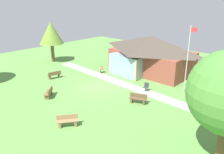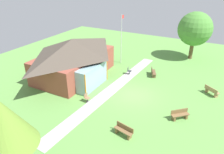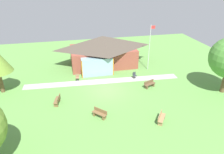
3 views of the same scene
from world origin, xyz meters
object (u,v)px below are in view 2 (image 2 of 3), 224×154
object	(u,v)px
bench_front_center	(180,115)
tree_west_hedge	(3,123)
pavilion	(75,57)
flagpole	(121,37)
bench_mid_left	(124,131)
bench_mid_right	(153,72)
bench_front_right	(212,91)
tree_far_east	(195,29)
patio_chair_west	(87,98)
patio_chair_lawn_spare	(129,71)

from	to	relation	value
bench_front_center	tree_west_hedge	world-z (taller)	tree_west_hedge
bench_front_center	pavilion	bearing A→B (deg)	-54.65
flagpole	bench_mid_left	xyz separation A→B (m)	(-12.45, -6.30, -3.06)
bench_mid_right	bench_mid_left	world-z (taller)	same
bench_front_right	tree_west_hedge	world-z (taller)	tree_west_hedge
pavilion	bench_front_center	world-z (taller)	pavilion
pavilion	tree_far_east	world-z (taller)	tree_far_east
pavilion	tree_west_hedge	world-z (taller)	tree_west_hedge
bench_front_center	patio_chair_west	distance (m)	8.25
tree_far_east	bench_mid_right	bearing A→B (deg)	159.96
bench_front_right	patio_chair_lawn_spare	distance (m)	9.02
bench_mid_right	bench_front_center	world-z (taller)	same
bench_front_center	patio_chair_west	size ratio (longest dim) A/B	1.63
bench_mid_left	patio_chair_lawn_spare	world-z (taller)	patio_chair_lawn_spare
flagpole	bench_mid_right	world-z (taller)	flagpole
patio_chair_west	tree_far_east	distance (m)	17.66
bench_mid_left	tree_west_hedge	bearing A→B (deg)	69.04
flagpole	tree_far_east	distance (m)	9.90
bench_mid_right	bench_front_center	size ratio (longest dim) A/B	1.11
bench_front_center	tree_west_hedge	size ratio (longest dim) A/B	0.26
patio_chair_lawn_spare	tree_far_east	size ratio (longest dim) A/B	0.13
flagpole	bench_front_right	bearing A→B (deg)	-105.68
pavilion	bench_front_center	distance (m)	12.86
flagpole	tree_far_east	xyz separation A→B (m)	(5.98, -7.86, 0.68)
bench_mid_right	pavilion	bearing A→B (deg)	-85.58
flagpole	patio_chair_lawn_spare	bearing A→B (deg)	-139.11
bench_front_center	patio_chair_lawn_spare	size ratio (longest dim) A/B	1.63
bench_front_center	tree_west_hedge	xyz separation A→B (m)	(-10.06, 7.16, 3.56)
bench_front_right	patio_chair_west	xyz separation A→B (m)	(-6.82, 10.04, 0.01)
bench_front_center	patio_chair_lawn_spare	world-z (taller)	patio_chair_lawn_spare
bench_mid_left	patio_chair_lawn_spare	distance (m)	10.42
tree_west_hedge	bench_mid_left	bearing A→B (deg)	-32.68
bench_mid_right	bench_front_center	xyz separation A→B (m)	(-6.77, -4.48, 0.00)
tree_far_east	flagpole	bearing A→B (deg)	127.27
bench_mid_left	patio_chair_lawn_spare	xyz separation A→B (m)	(9.67, 3.89, 0.01)
patio_chair_west	tree_west_hedge	distance (m)	9.34
tree_west_hedge	tree_far_east	xyz separation A→B (m)	(24.59, -5.51, 0.18)
bench_mid_left	bench_front_center	xyz separation A→B (m)	(3.90, -3.21, 0.00)
tree_west_hedge	tree_far_east	bearing A→B (deg)	-12.64
bench_mid_left	tree_west_hedge	distance (m)	8.13
tree_west_hedge	pavilion	bearing A→B (deg)	22.73
bench_mid_right	bench_mid_left	bearing A→B (deg)	-16.51
tree_far_east	bench_mid_left	bearing A→B (deg)	175.15
pavilion	bench_mid_right	world-z (taller)	pavilion
flagpole	patio_chair_west	distance (m)	10.57
pavilion	bench_mid_left	size ratio (longest dim) A/B	6.53
bench_mid_right	bench_front_center	bearing A→B (deg)	10.18
bench_mid_right	tree_west_hedge	world-z (taller)	tree_west_hedge
bench_front_right	bench_mid_left	bearing A→B (deg)	-82.40
bench_front_right	tree_west_hedge	xyz separation A→B (m)	(-15.40, 9.08, 3.56)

